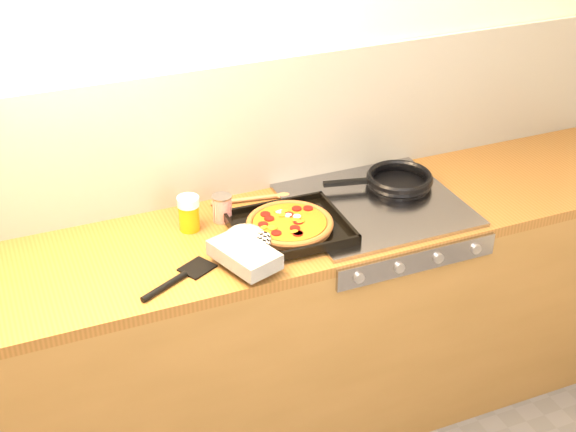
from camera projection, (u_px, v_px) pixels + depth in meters
name	position (u px, v px, depth m)	size (l,w,h in m)	color
room_shell	(229.00, 133.00, 2.85)	(3.20, 3.20, 3.20)	white
counter_run	(261.00, 334.00, 2.98)	(3.20, 0.62, 0.90)	olive
stovetop	(375.00, 205.00, 2.89)	(0.60, 0.56, 0.02)	#939297
pizza_on_tray	(277.00, 232.00, 2.67)	(0.50, 0.43, 0.06)	black
frying_pan	(398.00, 180.00, 2.99)	(0.44, 0.30, 0.04)	black
tomato_can	(222.00, 208.00, 2.79)	(0.09, 0.09, 0.10)	maroon
juice_glass	(189.00, 213.00, 2.73)	(0.09, 0.09, 0.13)	orange
wooden_spoon	(259.00, 198.00, 2.93)	(0.30, 0.08, 0.02)	#9A6341
black_spatula	(178.00, 279.00, 2.49)	(0.27, 0.18, 0.02)	black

